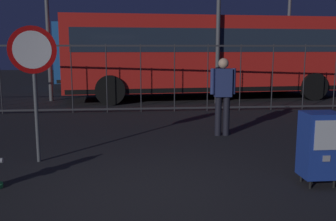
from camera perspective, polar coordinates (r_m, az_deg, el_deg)
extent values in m
plane|color=black|center=(5.07, -2.14, -12.36)|extent=(60.00, 60.00, 0.00)
cylinder|color=gray|center=(5.63, -23.87, -6.88)|extent=(0.07, 0.07, 0.07)
cylinder|color=black|center=(5.56, 20.55, -10.32)|extent=(0.04, 0.04, 0.12)
cylinder|color=black|center=(5.72, 23.63, -9.99)|extent=(0.04, 0.04, 0.12)
cylinder|color=black|center=(5.80, 19.34, -9.44)|extent=(0.04, 0.04, 0.12)
cylinder|color=black|center=(5.95, 22.32, -9.16)|extent=(0.04, 0.04, 0.12)
cube|color=navy|center=(5.62, 21.77, -4.78)|extent=(0.48, 0.40, 0.90)
cube|color=#B2B7BF|center=(5.40, 22.88, -3.44)|extent=(0.36, 0.01, 0.40)
cube|color=gray|center=(5.47, 22.68, -6.66)|extent=(0.10, 0.02, 0.08)
cylinder|color=#4C4F54|center=(6.56, -19.26, 2.02)|extent=(0.06, 0.06, 2.20)
cylinder|color=red|center=(6.49, -19.66, 8.57)|extent=(0.71, 0.31, 0.76)
cylinder|color=white|center=(6.48, -19.69, 8.57)|extent=(0.56, 0.23, 0.60)
cylinder|color=black|center=(8.28, 7.53, -0.85)|extent=(0.14, 0.14, 0.85)
cylinder|color=black|center=(8.32, 8.74, -0.82)|extent=(0.14, 0.14, 0.85)
cube|color=navy|center=(8.21, 8.25, 4.16)|extent=(0.36, 0.20, 0.60)
sphere|color=tan|center=(8.18, 8.32, 7.02)|extent=(0.22, 0.22, 0.22)
cylinder|color=navy|center=(8.15, 6.68, 4.37)|extent=(0.09, 0.09, 0.55)
cylinder|color=navy|center=(8.26, 9.81, 4.36)|extent=(0.09, 0.09, 0.55)
cube|color=#2D2D33|center=(11.22, -4.15, 9.67)|extent=(18.00, 0.04, 0.05)
cube|color=#2D2D33|center=(11.36, -4.04, 0.30)|extent=(18.00, 0.04, 0.05)
cylinder|color=#2D2D33|center=(11.86, -23.86, 4.29)|extent=(0.03, 0.03, 2.00)
cylinder|color=#2D2D33|center=(11.58, -19.15, 4.47)|extent=(0.03, 0.03, 2.00)
cylinder|color=#2D2D33|center=(11.39, -14.24, 4.62)|extent=(0.03, 0.03, 2.00)
cylinder|color=#2D2D33|center=(11.28, -9.20, 4.74)|extent=(0.03, 0.03, 2.00)
cylinder|color=#2D2D33|center=(11.25, -4.09, 4.83)|extent=(0.03, 0.03, 2.00)
cylinder|color=#2D2D33|center=(11.32, 0.99, 4.88)|extent=(0.03, 0.03, 2.00)
cylinder|color=#2D2D33|center=(11.48, 5.97, 4.89)|extent=(0.03, 0.03, 2.00)
cylinder|color=#2D2D33|center=(11.71, 10.79, 4.86)|extent=(0.03, 0.03, 2.00)
cylinder|color=#2D2D33|center=(12.03, 15.39, 4.81)|extent=(0.03, 0.03, 2.00)
cylinder|color=#2D2D33|center=(12.42, 19.72, 4.73)|extent=(0.03, 0.03, 2.00)
cylinder|color=#2D2D33|center=(12.88, 23.77, 4.63)|extent=(0.03, 0.03, 2.00)
cube|color=red|center=(14.50, 5.94, 8.47)|extent=(10.65, 3.25, 2.65)
cube|color=#1E2838|center=(14.50, 5.97, 10.35)|extent=(10.03, 3.22, 0.80)
cube|color=black|center=(14.57, 5.86, 3.65)|extent=(10.44, 3.24, 0.16)
cylinder|color=black|center=(14.85, 21.01, 3.38)|extent=(1.02, 0.35, 1.00)
cylinder|color=black|center=(17.04, 16.76, 4.28)|extent=(1.02, 0.35, 1.00)
cylinder|color=black|center=(12.80, -8.69, 3.04)|extent=(1.02, 0.35, 1.00)
cylinder|color=black|center=(15.29, -8.85, 4.04)|extent=(1.02, 0.35, 1.00)
cube|color=#19519E|center=(17.86, 0.86, 8.66)|extent=(10.62, 3.04, 2.65)
cube|color=#1E2838|center=(17.86, 0.86, 10.19)|extent=(9.99, 3.03, 0.80)
cube|color=black|center=(17.92, 0.85, 4.74)|extent=(10.41, 3.04, 0.16)
cylinder|color=black|center=(17.29, 13.39, 4.49)|extent=(1.01, 0.33, 1.00)
cylinder|color=black|center=(19.70, 11.42, 5.12)|extent=(1.01, 0.33, 1.00)
cylinder|color=black|center=(16.85, -11.52, 4.44)|extent=(1.01, 0.33, 1.00)
cylinder|color=black|center=(19.31, -10.36, 5.07)|extent=(1.01, 0.33, 1.00)
cylinder|color=#4C4F54|center=(17.30, 17.82, 15.47)|extent=(0.14, 0.14, 7.72)
cylinder|color=#4C4F54|center=(14.33, -17.71, 14.42)|extent=(0.14, 0.14, 6.52)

